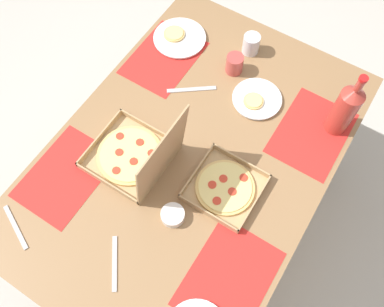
% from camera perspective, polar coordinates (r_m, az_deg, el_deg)
% --- Properties ---
extents(ground_plane, '(6.00, 6.00, 0.00)m').
position_cam_1_polar(ground_plane, '(2.31, 0.00, -8.47)').
color(ground_plane, beige).
extents(dining_table, '(1.49, 1.02, 0.76)m').
position_cam_1_polar(dining_table, '(1.70, 0.00, -1.60)').
color(dining_table, '#3F3328').
rests_on(dining_table, ground_plane).
extents(placemat_near_left, '(0.36, 0.26, 0.00)m').
position_cam_1_polar(placemat_near_left, '(1.87, -3.95, 13.17)').
color(placemat_near_left, red).
rests_on(placemat_near_left, dining_table).
extents(placemat_near_right, '(0.36, 0.26, 0.00)m').
position_cam_1_polar(placemat_near_right, '(1.64, -17.18, -2.90)').
color(placemat_near_right, red).
rests_on(placemat_near_right, dining_table).
extents(placemat_far_left, '(0.36, 0.26, 0.00)m').
position_cam_1_polar(placemat_far_left, '(1.72, 16.36, 2.79)').
color(placemat_far_left, red).
rests_on(placemat_far_left, dining_table).
extents(placemat_far_right, '(0.36, 0.26, 0.00)m').
position_cam_1_polar(placemat_far_right, '(1.46, 5.15, -16.93)').
color(placemat_far_right, red).
rests_on(placemat_far_right, dining_table).
extents(pizza_box_edge_far, '(0.29, 0.33, 0.33)m').
position_cam_1_polar(pizza_box_edge_far, '(1.56, -7.72, -0.27)').
color(pizza_box_edge_far, tan).
rests_on(pizza_box_edge_far, dining_table).
extents(pizza_box_corner_right, '(0.25, 0.25, 0.04)m').
position_cam_1_polar(pizza_box_corner_right, '(1.54, 4.61, -4.73)').
color(pizza_box_corner_right, tan).
rests_on(pizza_box_corner_right, dining_table).
extents(plate_near_left, '(0.24, 0.24, 0.03)m').
position_cam_1_polar(plate_near_left, '(1.93, -1.81, 15.79)').
color(plate_near_left, white).
rests_on(plate_near_left, dining_table).
extents(plate_middle, '(0.21, 0.21, 0.03)m').
position_cam_1_polar(plate_middle, '(1.74, 8.97, 7.46)').
color(plate_middle, white).
rests_on(plate_middle, dining_table).
extents(soda_bottle, '(0.09, 0.09, 0.32)m').
position_cam_1_polar(soda_bottle, '(1.65, 20.56, 5.88)').
color(soda_bottle, '#B2382D').
rests_on(soda_bottle, dining_table).
extents(cup_clear_left, '(0.07, 0.07, 0.09)m').
position_cam_1_polar(cup_clear_left, '(1.80, 5.94, 12.31)').
color(cup_clear_left, '#BF4742').
rests_on(cup_clear_left, dining_table).
extents(cup_dark, '(0.07, 0.07, 0.09)m').
position_cam_1_polar(cup_dark, '(1.87, 8.23, 14.85)').
color(cup_dark, silver).
rests_on(cup_dark, dining_table).
extents(condiment_bowl, '(0.09, 0.09, 0.04)m').
position_cam_1_polar(condiment_bowl, '(1.49, -2.70, -8.58)').
color(condiment_bowl, white).
rests_on(condiment_bowl, dining_table).
extents(knife_by_far_left, '(0.14, 0.18, 0.00)m').
position_cam_1_polar(knife_by_far_left, '(1.76, -0.06, 8.91)').
color(knife_by_far_left, '#B7B7BC').
rests_on(knife_by_far_left, dining_table).
extents(fork_by_far_right, '(0.09, 0.18, 0.00)m').
position_cam_1_polar(fork_by_far_right, '(1.62, -23.35, -9.39)').
color(fork_by_far_right, '#B7B7BC').
rests_on(fork_by_far_right, dining_table).
extents(fork_by_near_left, '(0.16, 0.13, 0.00)m').
position_cam_1_polar(fork_by_near_left, '(1.49, -10.80, -14.74)').
color(fork_by_near_left, '#B7B7BC').
rests_on(fork_by_near_left, dining_table).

